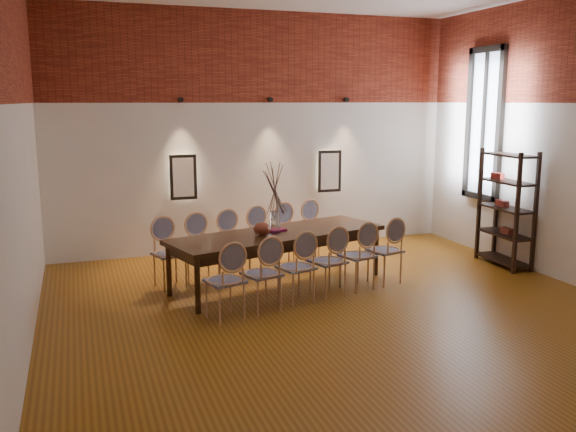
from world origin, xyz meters
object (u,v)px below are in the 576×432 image
object	(u,v)px
dining_table	(278,259)
chair_near_b	(262,274)
shelving_rack	(506,208)
chair_far_c	(234,244)
vase	(275,222)
book	(276,230)
chair_far_d	(264,239)
chair_near_e	(357,256)
chair_far_b	(203,249)
chair_far_f	(317,231)
chair_near_d	(328,261)
chair_far_a	(170,254)
chair_far_e	(291,235)
chair_near_a	(225,281)
chair_near_c	(296,267)
chair_near_f	(385,250)
bowl	(262,229)

from	to	relation	value
dining_table	chair_near_b	size ratio (longest dim) A/B	3.26
shelving_rack	chair_far_c	bearing A→B (deg)	171.05
vase	shelving_rack	xyz separation A→B (m)	(3.71, -0.14, 0.00)
book	chair_far_d	bearing A→B (deg)	86.44
chair_near_e	chair_far_b	distance (m)	2.18
chair_near_b	chair_far_b	distance (m)	1.55
chair_far_d	chair_far_f	world-z (taller)	same
chair_near_d	chair_far_a	world-z (taller)	same
chair_far_c	chair_far_d	world-z (taller)	same
chair_far_c	chair_far_d	xyz separation A→B (m)	(0.49, 0.14, 0.00)
chair_far_f	chair_far_e	bearing A→B (deg)	0.00
chair_near_b	chair_near_d	bearing A→B (deg)	0.00
chair_near_a	chair_far_e	distance (m)	2.56
chair_far_d	chair_far_f	bearing A→B (deg)	-180.00
chair_far_d	chair_near_d	bearing A→B (deg)	90.00
chair_near_b	chair_far_d	distance (m)	1.85
dining_table	chair_near_c	bearing A→B (deg)	-108.30
chair_near_f	chair_far_a	size ratio (longest dim) A/B	1.00
vase	bowl	world-z (taller)	vase
chair_far_a	vase	distance (m)	1.51
chair_far_b	chair_far_f	size ratio (longest dim) A/B	1.00
shelving_rack	chair_near_e	bearing A→B (deg)	-169.52
chair_near_c	chair_near_e	xyz separation A→B (m)	(0.98, 0.28, 0.00)
chair_far_c	chair_far_d	bearing A→B (deg)	180.00
vase	dining_table	bearing A→B (deg)	15.66
chair_far_c	shelving_rack	size ratio (longest dim) A/B	0.52
chair_far_b	shelving_rack	world-z (taller)	shelving_rack
chair_far_f	bowl	xyz separation A→B (m)	(-1.29, -1.22, 0.37)
chair_near_e	shelving_rack	xyz separation A→B (m)	(2.71, 0.38, 0.43)
chair_near_e	chair_far_b	world-z (taller)	same
chair_near_d	book	bearing A→B (deg)	105.68
chair_far_d	chair_far_e	distance (m)	0.51
chair_near_b	chair_far_b	xyz separation A→B (m)	(-0.42, 1.49, 0.00)
chair_far_f	chair_near_f	bearing A→B (deg)	90.00
chair_near_d	chair_far_d	xyz separation A→B (m)	(-0.42, 1.49, 0.00)
chair_far_b	chair_far_c	bearing A→B (deg)	-180.00
dining_table	chair_far_f	bearing A→B (deg)	31.17
bowl	chair_near_e	bearing A→B (deg)	-18.61
chair_near_f	chair_far_b	size ratio (longest dim) A/B	1.00
chair_far_b	vase	size ratio (longest dim) A/B	3.13
dining_table	book	size ratio (longest dim) A/B	11.80
chair_far_c	chair_far_f	bearing A→B (deg)	-180.00
chair_near_a	chair_near_c	distance (m)	1.02
dining_table	chair_far_d	world-z (taller)	chair_far_d
chair_near_b	chair_far_b	size ratio (longest dim) A/B	1.00
chair_near_e	chair_far_f	distance (m)	1.63
vase	book	size ratio (longest dim) A/B	1.15
chair_near_d	chair_near_e	distance (m)	0.51
chair_near_c	chair_far_d	distance (m)	1.63
chair_far_e	bowl	size ratio (longest dim) A/B	3.92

